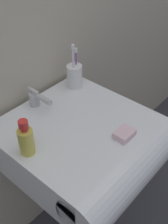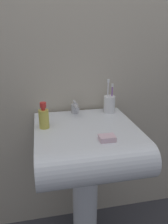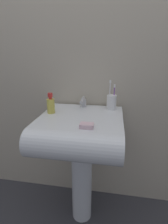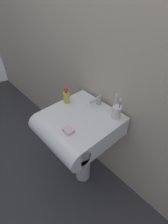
# 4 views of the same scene
# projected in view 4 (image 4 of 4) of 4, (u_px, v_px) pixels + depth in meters

# --- Properties ---
(ground_plane) EXTENTS (6.00, 6.00, 0.00)m
(ground_plane) POSITION_uv_depth(u_px,v_px,m) (83.00, 175.00, 1.89)
(ground_plane) COLOR #38383D
(ground_plane) RESTS_ON ground
(wall_back) EXTENTS (5.00, 0.05, 2.40)m
(wall_back) POSITION_uv_depth(u_px,v_px,m) (112.00, 62.00, 1.27)
(wall_back) COLOR #B7AD99
(wall_back) RESTS_ON ground
(sink_pedestal) EXTENTS (0.15, 0.15, 0.69)m
(sink_pedestal) POSITION_uv_depth(u_px,v_px,m) (83.00, 156.00, 1.67)
(sink_pedestal) COLOR white
(sink_pedestal) RESTS_ON ground
(sink_basin) EXTENTS (0.53, 0.58, 0.17)m
(sink_basin) POSITION_uv_depth(u_px,v_px,m) (76.00, 127.00, 1.36)
(sink_basin) COLOR white
(sink_basin) RESTS_ON sink_pedestal
(faucet) EXTENTS (0.04, 0.13, 0.07)m
(faucet) POSITION_uv_depth(u_px,v_px,m) (97.00, 100.00, 1.42)
(faucet) COLOR #B7B7BC
(faucet) RESTS_ON sink_basin
(toothbrush_cup) EXTENTS (0.07, 0.07, 0.21)m
(toothbrush_cup) POSITION_uv_depth(u_px,v_px,m) (117.00, 112.00, 1.29)
(toothbrush_cup) COLOR white
(toothbrush_cup) RESTS_ON sink_basin
(soap_bottle) EXTENTS (0.05, 0.05, 0.14)m
(soap_bottle) POSITION_uv_depth(u_px,v_px,m) (67.00, 97.00, 1.43)
(soap_bottle) COLOR gold
(soap_bottle) RESTS_ON sink_basin
(bar_soap) EXTENTS (0.07, 0.06, 0.02)m
(bar_soap) POSITION_uv_depth(u_px,v_px,m) (68.00, 130.00, 1.20)
(bar_soap) COLOR silver
(bar_soap) RESTS_ON sink_basin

